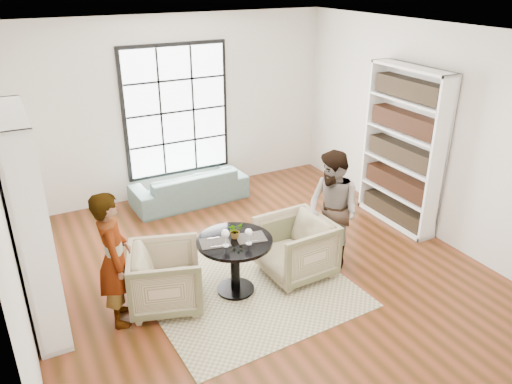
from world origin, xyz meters
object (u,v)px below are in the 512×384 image
wine_glass_right (249,233)px  person_right (333,210)px  armchair_right (295,247)px  person_left (114,259)px  flower_centerpiece (235,230)px  armchair_left (166,278)px  pedestal_table (235,254)px  wine_glass_left (225,234)px  sofa (189,187)px

wine_glass_right → person_right: bearing=6.6°
armchair_right → person_left: person_left is taller
flower_centerpiece → armchair_left: bearing=175.1°
pedestal_table → armchair_right: 0.86m
wine_glass_left → flower_centerpiece: wine_glass_left is taller
person_left → flower_centerpiece: 1.41m
person_left → wine_glass_right: person_left is taller
person_right → wine_glass_right: (-1.29, -0.15, 0.07)m
sofa → person_left: size_ratio=1.22×
wine_glass_right → flower_centerpiece: (-0.07, 0.21, -0.05)m
wine_glass_right → flower_centerpiece: size_ratio=1.02×
sofa → armchair_right: 2.72m
sofa → armchair_left: size_ratio=2.32×
person_right → armchair_right: bearing=-98.6°
sofa → flower_centerpiece: bearing=78.6°
wine_glass_left → person_right: bearing=2.6°
armchair_right → wine_glass_right: wine_glass_right is taller
armchair_left → flower_centerpiece: size_ratio=4.28×
armchair_right → wine_glass_left: wine_glass_left is taller
sofa → armchair_left: 2.84m
armchair_right → flower_centerpiece: 0.92m
pedestal_table → wine_glass_right: bearing=-56.7°
armchair_right → person_right: person_right is taller
person_right → flower_centerpiece: person_right is taller
armchair_right → wine_glass_right: (-0.74, -0.15, 0.47)m
wine_glass_right → armchair_left: bearing=163.2°
armchair_right → person_left: 2.26m
wine_glass_left → flower_centerpiece: bearing=35.1°
armchair_left → person_right: person_right is taller
sofa → person_left: (-1.80, -2.56, 0.51)m
armchair_right → sofa: bearing=-173.4°
armchair_left → flower_centerpiece: 0.96m
wine_glass_left → flower_centerpiece: (0.18, 0.13, -0.06)m
person_left → flower_centerpiece: bearing=-82.9°
pedestal_table → armchair_right: bearing=-0.6°
armchair_right → person_left: bearing=-95.7°
armchair_left → flower_centerpiece: bearing=-77.4°
person_left → armchair_left: bearing=-79.9°
sofa → armchair_left: (-1.25, -2.56, 0.10)m
person_right → flower_centerpiece: 1.37m
sofa → wine_glass_right: 2.91m
wine_glass_right → flower_centerpiece: wine_glass_right is taller
person_right → flower_centerpiece: size_ratio=8.18×
sofa → wine_glass_left: 2.88m
armchair_left → wine_glass_left: wine_glass_left is taller
armchair_right → person_right: bearing=87.7°
pedestal_table → armchair_left: size_ratio=1.09×
person_left → sofa: bearing=-25.0°
armchair_right → wine_glass_right: size_ratio=4.32×
sofa → wine_glass_right: size_ratio=9.70×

